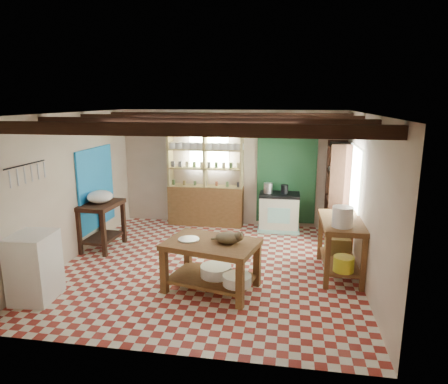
% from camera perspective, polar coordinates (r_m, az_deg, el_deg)
% --- Properties ---
extents(floor, '(5.00, 5.00, 0.02)m').
position_cam_1_polar(floor, '(7.05, -2.14, -10.56)').
color(floor, maroon).
rests_on(floor, ground).
extents(ceiling, '(5.00, 5.00, 0.02)m').
position_cam_1_polar(ceiling, '(6.47, -2.34, 11.15)').
color(ceiling, '#46474B').
rests_on(ceiling, wall_back).
extents(wall_back, '(5.00, 0.04, 2.60)m').
position_cam_1_polar(wall_back, '(9.05, 0.99, 3.42)').
color(wall_back, beige).
rests_on(wall_back, floor).
extents(wall_front, '(5.00, 0.04, 2.60)m').
position_cam_1_polar(wall_front, '(4.32, -9.06, -7.59)').
color(wall_front, beige).
rests_on(wall_front, floor).
extents(wall_left, '(0.04, 5.00, 2.60)m').
position_cam_1_polar(wall_left, '(7.55, -21.16, 0.59)').
color(wall_left, beige).
rests_on(wall_left, floor).
extents(wall_right, '(0.04, 5.00, 2.60)m').
position_cam_1_polar(wall_right, '(6.61, 19.51, -0.95)').
color(wall_right, beige).
rests_on(wall_right, floor).
extents(ceiling_beams, '(5.00, 3.80, 0.15)m').
position_cam_1_polar(ceiling_beams, '(6.47, -2.33, 10.09)').
color(ceiling_beams, '#341B12').
rests_on(ceiling_beams, ceiling).
extents(blue_wall_patch, '(0.04, 1.40, 1.60)m').
position_cam_1_polar(blue_wall_patch, '(8.34, -17.77, 0.56)').
color(blue_wall_patch, '#1C83D6').
rests_on(blue_wall_patch, wall_left).
extents(green_wall_patch, '(1.30, 0.04, 2.30)m').
position_cam_1_polar(green_wall_patch, '(8.93, 8.92, 2.80)').
color(green_wall_patch, '#20502D').
rests_on(green_wall_patch, wall_back).
extents(window_back, '(0.90, 0.02, 0.80)m').
position_cam_1_polar(window_back, '(9.06, -2.16, 5.97)').
color(window_back, white).
rests_on(window_back, wall_back).
extents(window_right, '(0.02, 1.30, 1.20)m').
position_cam_1_polar(window_right, '(7.55, 18.17, 1.60)').
color(window_right, white).
rests_on(window_right, wall_right).
extents(utensil_rail, '(0.06, 0.90, 0.28)m').
position_cam_1_polar(utensil_rail, '(6.44, -26.42, 2.46)').
color(utensil_rail, black).
rests_on(utensil_rail, wall_left).
extents(pot_rack, '(0.86, 0.12, 0.36)m').
position_cam_1_polar(pot_rack, '(8.40, 9.10, 8.56)').
color(pot_rack, black).
rests_on(pot_rack, ceiling).
extents(shelving_unit, '(1.70, 0.34, 2.20)m').
position_cam_1_polar(shelving_unit, '(9.00, -2.66, 2.05)').
color(shelving_unit, tan).
rests_on(shelving_unit, floor).
extents(tall_rack, '(0.40, 0.86, 2.00)m').
position_cam_1_polar(tall_rack, '(8.38, 15.85, 0.04)').
color(tall_rack, '#341B12').
rests_on(tall_rack, floor).
extents(work_table, '(1.50, 1.17, 0.76)m').
position_cam_1_polar(work_table, '(6.10, -1.80, -10.48)').
color(work_table, brown).
rests_on(work_table, floor).
extents(stove, '(0.86, 0.59, 0.84)m').
position_cam_1_polar(stove, '(8.81, 7.87, -2.86)').
color(stove, beige).
rests_on(stove, floor).
extents(prep_table, '(0.67, 0.93, 0.91)m').
position_cam_1_polar(prep_table, '(8.04, -17.02, -4.62)').
color(prep_table, '#341B12').
rests_on(prep_table, floor).
extents(white_cabinet, '(0.59, 0.69, 0.97)m').
position_cam_1_polar(white_cabinet, '(6.38, -25.46, -9.64)').
color(white_cabinet, white).
rests_on(white_cabinet, floor).
extents(right_counter, '(0.67, 1.31, 0.93)m').
position_cam_1_polar(right_counter, '(6.85, 16.25, -7.57)').
color(right_counter, brown).
rests_on(right_counter, floor).
extents(cat, '(0.39, 0.31, 0.17)m').
position_cam_1_polar(cat, '(5.88, 0.60, -6.53)').
color(cat, olive).
rests_on(cat, work_table).
extents(steel_tray, '(0.38, 0.38, 0.02)m').
position_cam_1_polar(steel_tray, '(6.06, -5.06, -6.74)').
color(steel_tray, '#B2B0B8').
rests_on(steel_tray, work_table).
extents(basin_large, '(0.56, 0.56, 0.16)m').
position_cam_1_polar(basin_large, '(6.16, -1.17, -11.21)').
color(basin_large, white).
rests_on(basin_large, work_table).
extents(basin_small, '(0.50, 0.50, 0.15)m').
position_cam_1_polar(basin_small, '(5.90, 1.87, -12.45)').
color(basin_small, white).
rests_on(basin_small, work_table).
extents(kettle_left, '(0.20, 0.20, 0.22)m').
position_cam_1_polar(kettle_left, '(8.69, 6.33, 0.57)').
color(kettle_left, '#B2B0B8').
rests_on(kettle_left, stove).
extents(kettle_right, '(0.16, 0.16, 0.19)m').
position_cam_1_polar(kettle_right, '(8.68, 8.63, 0.39)').
color(kettle_right, black).
rests_on(kettle_right, stove).
extents(enamel_bowl, '(0.51, 0.51, 0.24)m').
position_cam_1_polar(enamel_bowl, '(7.89, -17.29, -0.64)').
color(enamel_bowl, white).
rests_on(enamel_bowl, prep_table).
extents(white_bucket, '(0.32, 0.32, 0.31)m').
position_cam_1_polar(white_bucket, '(6.32, 16.57, -3.41)').
color(white_bucket, white).
rests_on(white_bucket, right_counter).
extents(wicker_basket, '(0.41, 0.33, 0.28)m').
position_cam_1_polar(wicker_basket, '(7.15, 15.89, -7.31)').
color(wicker_basket, olive).
rests_on(wicker_basket, right_counter).
extents(yellow_tub, '(0.32, 0.32, 0.23)m').
position_cam_1_polar(yellow_tub, '(6.47, 16.72, -9.81)').
color(yellow_tub, yellow).
rests_on(yellow_tub, right_counter).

